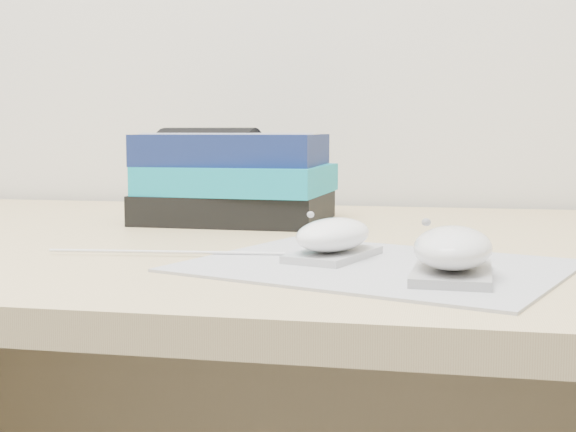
% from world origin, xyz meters
% --- Properties ---
extents(desk, '(1.60, 0.80, 0.73)m').
position_xyz_m(desk, '(0.00, 1.64, 0.50)').
color(desk, tan).
rests_on(desk, ground).
extents(mousepad, '(0.39, 0.35, 0.00)m').
position_xyz_m(mousepad, '(0.04, 1.40, 0.73)').
color(mousepad, gray).
rests_on(mousepad, desk).
extents(mouse_rear, '(0.09, 0.12, 0.04)m').
position_xyz_m(mouse_rear, '(-0.00, 1.42, 0.75)').
color(mouse_rear, '#ACACAF').
rests_on(mouse_rear, mousepad).
extents(mouse_front, '(0.07, 0.12, 0.05)m').
position_xyz_m(mouse_front, '(0.11, 1.34, 0.75)').
color(mouse_front, gray).
rests_on(mouse_front, mousepad).
extents(usb_cable, '(0.24, 0.03, 0.00)m').
position_xyz_m(usb_cable, '(-0.17, 1.42, 0.73)').
color(usb_cable, silver).
rests_on(usb_cable, mousepad).
extents(book_stack, '(0.25, 0.20, 0.12)m').
position_xyz_m(book_stack, '(-0.18, 1.73, 0.79)').
color(book_stack, black).
rests_on(book_stack, desk).
extents(pouch, '(0.14, 0.11, 0.13)m').
position_xyz_m(pouch, '(-0.22, 1.73, 0.79)').
color(pouch, black).
rests_on(pouch, desk).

